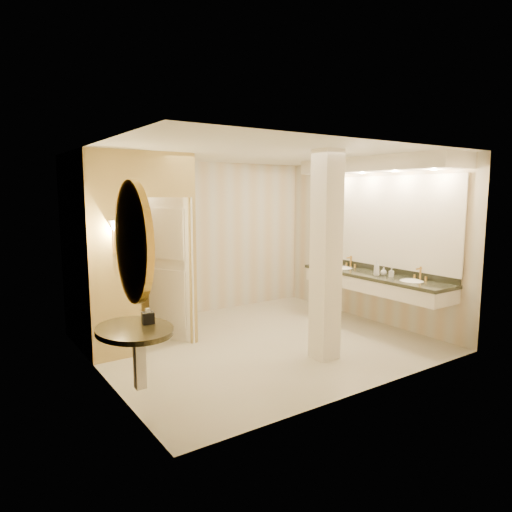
# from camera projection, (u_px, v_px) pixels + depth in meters

# --- Properties ---
(floor) EXTENTS (4.50, 4.50, 0.00)m
(floor) POSITION_uv_depth(u_px,v_px,m) (260.00, 342.00, 6.64)
(floor) COLOR beige
(floor) RESTS_ON ground
(ceiling) EXTENTS (4.50, 4.50, 0.00)m
(ceiling) POSITION_uv_depth(u_px,v_px,m) (260.00, 153.00, 6.27)
(ceiling) COLOR silver
(ceiling) RESTS_ON wall_back
(wall_back) EXTENTS (4.50, 0.02, 2.70)m
(wall_back) POSITION_uv_depth(u_px,v_px,m) (196.00, 239.00, 8.09)
(wall_back) COLOR beige
(wall_back) RESTS_ON floor
(wall_front) EXTENTS (4.50, 0.02, 2.70)m
(wall_front) POSITION_uv_depth(u_px,v_px,m) (368.00, 270.00, 4.82)
(wall_front) COLOR beige
(wall_front) RESTS_ON floor
(wall_left) EXTENTS (0.02, 4.00, 2.70)m
(wall_left) POSITION_uv_depth(u_px,v_px,m) (98.00, 264.00, 5.20)
(wall_left) COLOR beige
(wall_left) RESTS_ON floor
(wall_right) EXTENTS (0.02, 4.00, 2.70)m
(wall_right) POSITION_uv_depth(u_px,v_px,m) (369.00, 241.00, 7.71)
(wall_right) COLOR beige
(wall_right) RESTS_ON floor
(toilet_closet) EXTENTS (1.50, 1.55, 2.70)m
(toilet_closet) POSITION_uv_depth(u_px,v_px,m) (158.00, 247.00, 6.62)
(toilet_closet) COLOR #DEC274
(toilet_closet) RESTS_ON floor
(wall_sconce) EXTENTS (0.14, 0.14, 0.42)m
(wall_sconce) POSITION_uv_depth(u_px,v_px,m) (114.00, 227.00, 5.68)
(wall_sconce) COLOR gold
(wall_sconce) RESTS_ON toilet_closet
(vanity) EXTENTS (0.75, 2.82, 2.09)m
(vanity) POSITION_uv_depth(u_px,v_px,m) (377.00, 227.00, 7.20)
(vanity) COLOR white
(vanity) RESTS_ON floor
(console_shelf) EXTENTS (0.90, 0.90, 1.90)m
(console_shelf) POSITION_uv_depth(u_px,v_px,m) (134.00, 280.00, 4.34)
(console_shelf) COLOR black
(console_shelf) RESTS_ON floor
(pillar) EXTENTS (0.30, 0.30, 2.70)m
(pillar) POSITION_uv_depth(u_px,v_px,m) (326.00, 256.00, 5.85)
(pillar) COLOR white
(pillar) RESTS_ON floor
(tissue_box) EXTENTS (0.13, 0.13, 0.11)m
(tissue_box) POSITION_uv_depth(u_px,v_px,m) (148.00, 318.00, 4.52)
(tissue_box) COLOR black
(tissue_box) RESTS_ON console_shelf
(toilet) EXTENTS (0.52, 0.83, 0.81)m
(toilet) POSITION_uv_depth(u_px,v_px,m) (92.00, 311.00, 6.82)
(toilet) COLOR white
(toilet) RESTS_ON floor
(soap_bottle_a) EXTENTS (0.08, 0.08, 0.14)m
(soap_bottle_a) POSITION_uv_depth(u_px,v_px,m) (391.00, 272.00, 7.01)
(soap_bottle_a) COLOR beige
(soap_bottle_a) RESTS_ON vanity
(soap_bottle_b) EXTENTS (0.10, 0.10, 0.12)m
(soap_bottle_b) POSITION_uv_depth(u_px,v_px,m) (384.00, 271.00, 7.16)
(soap_bottle_b) COLOR silver
(soap_bottle_b) RESTS_ON vanity
(soap_bottle_c) EXTENTS (0.12, 0.12, 0.24)m
(soap_bottle_c) POSITION_uv_depth(u_px,v_px,m) (377.00, 268.00, 7.10)
(soap_bottle_c) COLOR #C6B28C
(soap_bottle_c) RESTS_ON vanity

